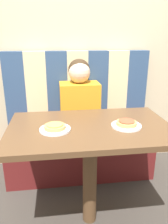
{
  "coord_description": "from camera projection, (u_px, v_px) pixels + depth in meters",
  "views": [
    {
      "loc": [
        -0.21,
        -1.3,
        1.31
      ],
      "look_at": [
        0.0,
        0.31,
        0.76
      ],
      "focal_mm": 35.0,
      "sensor_mm": 36.0,
      "label": 1
    }
  ],
  "objects": [
    {
      "name": "ground_plane",
      "position": [
        89.0,
        218.0,
        1.67
      ],
      "size": [
        12.0,
        12.0,
        0.0
      ],
      "primitive_type": "plane",
      "color": "#38332D"
    },
    {
      "name": "wall_back",
      "position": [
        76.0,
        39.0,
        2.11
      ],
      "size": [
        7.0,
        0.05,
        2.6
      ],
      "color": "#C6B28E",
      "rests_on": "ground_plane"
    },
    {
      "name": "booth_seat",
      "position": [
        80.0,
        151.0,
        2.19
      ],
      "size": [
        1.39,
        0.46,
        0.47
      ],
      "color": "#5B1919",
      "rests_on": "ground_plane"
    },
    {
      "name": "booth_backrest",
      "position": [
        78.0,
        89.0,
        2.16
      ],
      "size": [
        1.39,
        0.1,
        0.73
      ],
      "color": "navy",
      "rests_on": "booth_seat"
    },
    {
      "name": "dining_table",
      "position": [
        90.0,
        140.0,
        1.46
      ],
      "size": [
        1.07,
        0.67,
        0.77
      ],
      "color": "brown",
      "rests_on": "ground_plane"
    },
    {
      "name": "person",
      "position": [
        80.0,
        98.0,
        2.01
      ],
      "size": [
        0.36,
        0.24,
        0.67
      ],
      "color": "orange",
      "rests_on": "booth_seat"
    },
    {
      "name": "plate_left",
      "position": [
        55.0,
        129.0,
        1.35
      ],
      "size": [
        0.19,
        0.19,
        0.01
      ],
      "color": "white",
      "rests_on": "dining_table"
    },
    {
      "name": "plate_right",
      "position": [
        126.0,
        126.0,
        1.41
      ],
      "size": [
        0.19,
        0.19,
        0.01
      ],
      "color": "white",
      "rests_on": "dining_table"
    },
    {
      "name": "pizza_left",
      "position": [
        55.0,
        126.0,
        1.35
      ],
      "size": [
        0.13,
        0.13,
        0.03
      ],
      "color": "tan",
      "rests_on": "plate_left"
    },
    {
      "name": "pizza_right",
      "position": [
        126.0,
        123.0,
        1.4
      ],
      "size": [
        0.13,
        0.13,
        0.03
      ],
      "color": "tan",
      "rests_on": "plate_right"
    }
  ]
}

